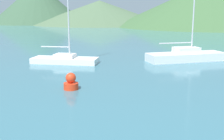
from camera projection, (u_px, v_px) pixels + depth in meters
sailboat_inner at (186, 56)px, 24.74m from camera, size 7.03×5.39×8.61m
sailboat_middle at (65, 58)px, 23.70m from camera, size 5.72×2.44×10.20m
buoy_marker at (71, 82)px, 15.69m from camera, size 0.83×0.83×0.95m
hill_west at (38, 3)px, 101.36m from camera, size 33.90×33.90×14.54m
hill_central at (100, 12)px, 96.55m from camera, size 46.05×46.05×8.01m
hill_east at (207, 5)px, 82.94m from camera, size 55.55×55.55×12.58m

